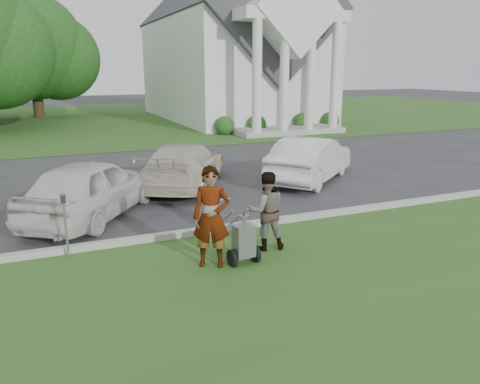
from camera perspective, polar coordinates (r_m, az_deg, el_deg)
ground at (r=10.27m, az=1.10°, el=-5.49°), size 120.00×120.00×0.00m
grass_strip at (r=7.86m, az=10.26°, el=-12.37°), size 80.00×7.00×0.01m
church_lawn at (r=36.19m, az=-16.81°, el=8.53°), size 80.00×30.00×0.01m
curb at (r=10.72m, az=-0.10°, el=-4.18°), size 80.00×0.18×0.15m
church at (r=34.51m, az=-0.96°, el=18.74°), size 9.19×19.00×24.10m
tree_back at (r=38.80m, az=-23.98°, el=15.30°), size 9.61×7.60×8.89m
striping_cart at (r=8.75m, az=0.43°, el=-6.06°), size 0.59×1.15×1.04m
person_left at (r=8.50m, az=-3.52°, el=-3.19°), size 0.82×0.71×1.88m
person_right at (r=9.38m, az=3.18°, el=-2.36°), size 0.88×0.74×1.60m
parking_meter_near at (r=9.48m, az=-20.57°, el=-3.00°), size 0.09×0.08×1.30m
car_b at (r=11.96m, az=-17.77°, el=0.45°), size 3.96×4.59×1.49m
car_c at (r=14.60m, az=-6.84°, el=3.31°), size 3.97×5.03×1.36m
car_d at (r=15.40m, az=8.60°, el=4.00°), size 4.34×3.98×1.44m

